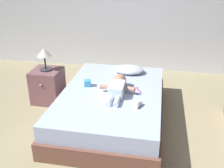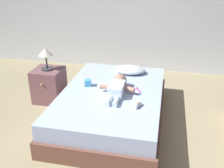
{
  "view_description": "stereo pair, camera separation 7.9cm",
  "coord_description": "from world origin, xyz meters",
  "px_view_note": "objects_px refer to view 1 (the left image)",
  "views": [
    {
      "loc": [
        0.54,
        -1.92,
        1.88
      ],
      "look_at": [
        -0.01,
        1.01,
        0.51
      ],
      "focal_mm": 41.52,
      "sensor_mm": 36.0,
      "label": 1
    },
    {
      "loc": [
        0.62,
        -1.9,
        1.88
      ],
      "look_at": [
        -0.01,
        1.01,
        0.51
      ],
      "focal_mm": 41.52,
      "sensor_mm": 36.0,
      "label": 2
    }
  ],
  "objects_px": {
    "bed": "(112,105)",
    "toothbrush": "(138,89)",
    "pillow": "(129,70)",
    "baby_bottle": "(138,104)",
    "baby": "(118,87)",
    "nightstand": "(48,86)",
    "lamp": "(44,55)",
    "toy_block": "(88,83)"
  },
  "relations": [
    {
      "from": "bed",
      "to": "baby_bottle",
      "type": "bearing_deg",
      "value": -42.96
    },
    {
      "from": "baby",
      "to": "nightstand",
      "type": "bearing_deg",
      "value": 162.66
    },
    {
      "from": "baby",
      "to": "nightstand",
      "type": "xyz_separation_m",
      "value": [
        -1.11,
        0.35,
        -0.24
      ]
    },
    {
      "from": "bed",
      "to": "toy_block",
      "type": "distance_m",
      "value": 0.44
    },
    {
      "from": "toothbrush",
      "to": "nightstand",
      "type": "relative_size",
      "value": 0.28
    },
    {
      "from": "bed",
      "to": "pillow",
      "type": "relative_size",
      "value": 4.43
    },
    {
      "from": "pillow",
      "to": "baby_bottle",
      "type": "distance_m",
      "value": 1.03
    },
    {
      "from": "nightstand",
      "to": "toy_block",
      "type": "bearing_deg",
      "value": -19.08
    },
    {
      "from": "lamp",
      "to": "baby",
      "type": "bearing_deg",
      "value": -17.35
    },
    {
      "from": "lamp",
      "to": "baby_bottle",
      "type": "height_order",
      "value": "lamp"
    },
    {
      "from": "nightstand",
      "to": "bed",
      "type": "bearing_deg",
      "value": -17.52
    },
    {
      "from": "baby",
      "to": "toy_block",
      "type": "distance_m",
      "value": 0.44
    },
    {
      "from": "bed",
      "to": "toy_block",
      "type": "relative_size",
      "value": 18.96
    },
    {
      "from": "pillow",
      "to": "baby_bottle",
      "type": "bearing_deg",
      "value": -76.6
    },
    {
      "from": "baby",
      "to": "lamp",
      "type": "bearing_deg",
      "value": 162.65
    },
    {
      "from": "baby",
      "to": "toothbrush",
      "type": "bearing_deg",
      "value": 25.41
    },
    {
      "from": "baby",
      "to": "toothbrush",
      "type": "height_order",
      "value": "baby"
    },
    {
      "from": "toy_block",
      "to": "pillow",
      "type": "bearing_deg",
      "value": 49.95
    },
    {
      "from": "toothbrush",
      "to": "baby_bottle",
      "type": "xyz_separation_m",
      "value": [
        0.05,
        -0.44,
        0.02
      ]
    },
    {
      "from": "bed",
      "to": "toy_block",
      "type": "xyz_separation_m",
      "value": [
        -0.35,
        0.09,
        0.25
      ]
    },
    {
      "from": "baby",
      "to": "baby_bottle",
      "type": "height_order",
      "value": "baby"
    },
    {
      "from": "baby",
      "to": "lamp",
      "type": "relative_size",
      "value": 2.01
    },
    {
      "from": "toy_block",
      "to": "lamp",
      "type": "bearing_deg",
      "value": 160.91
    },
    {
      "from": "bed",
      "to": "toothbrush",
      "type": "bearing_deg",
      "value": 16.81
    },
    {
      "from": "baby_bottle",
      "to": "toy_block",
      "type": "bearing_deg",
      "value": 148.9
    },
    {
      "from": "bed",
      "to": "toothbrush",
      "type": "distance_m",
      "value": 0.4
    },
    {
      "from": "bed",
      "to": "lamp",
      "type": "xyz_separation_m",
      "value": [
        -1.04,
        0.33,
        0.53
      ]
    },
    {
      "from": "bed",
      "to": "lamp",
      "type": "bearing_deg",
      "value": 162.47
    },
    {
      "from": "bed",
      "to": "pillow",
      "type": "xyz_separation_m",
      "value": [
        0.13,
        0.66,
        0.27
      ]
    },
    {
      "from": "nightstand",
      "to": "toy_block",
      "type": "relative_size",
      "value": 4.83
    },
    {
      "from": "bed",
      "to": "baby_bottle",
      "type": "relative_size",
      "value": 15.23
    },
    {
      "from": "pillow",
      "to": "lamp",
      "type": "xyz_separation_m",
      "value": [
        -1.17,
        -0.33,
        0.27
      ]
    },
    {
      "from": "bed",
      "to": "baby",
      "type": "bearing_deg",
      "value": -14.8
    },
    {
      "from": "baby",
      "to": "lamp",
      "type": "height_order",
      "value": "lamp"
    },
    {
      "from": "baby",
      "to": "toothbrush",
      "type": "xyz_separation_m",
      "value": [
        0.25,
        0.12,
        -0.07
      ]
    },
    {
      "from": "bed",
      "to": "baby",
      "type": "distance_m",
      "value": 0.3
    },
    {
      "from": "lamp",
      "to": "toy_block",
      "type": "bearing_deg",
      "value": -19.09
    },
    {
      "from": "toy_block",
      "to": "bed",
      "type": "bearing_deg",
      "value": -14.34
    },
    {
      "from": "toy_block",
      "to": "nightstand",
      "type": "bearing_deg",
      "value": 160.92
    },
    {
      "from": "lamp",
      "to": "bed",
      "type": "bearing_deg",
      "value": -17.53
    },
    {
      "from": "lamp",
      "to": "nightstand",
      "type": "bearing_deg",
      "value": -90.0
    },
    {
      "from": "bed",
      "to": "toothbrush",
      "type": "relative_size",
      "value": 13.85
    }
  ]
}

